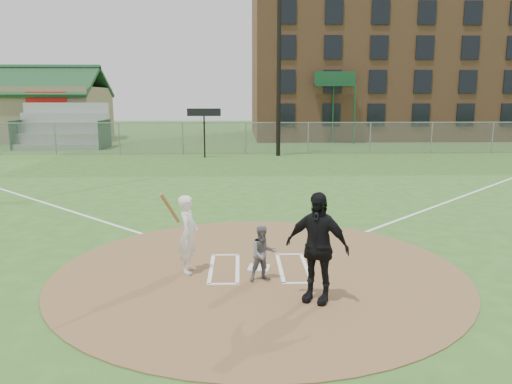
{
  "coord_description": "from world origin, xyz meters",
  "views": [
    {
      "loc": [
        -0.39,
        -9.85,
        3.54
      ],
      "look_at": [
        0.0,
        2.0,
        1.3
      ],
      "focal_mm": 35.0,
      "sensor_mm": 36.0,
      "label": 1
    }
  ],
  "objects_px": {
    "catcher": "(263,253)",
    "umpire": "(317,247)",
    "batter_at_plate": "(188,234)",
    "home_plate": "(259,268)"
  },
  "relations": [
    {
      "from": "catcher",
      "to": "umpire",
      "type": "bearing_deg",
      "value": -66.04
    },
    {
      "from": "umpire",
      "to": "batter_at_plate",
      "type": "bearing_deg",
      "value": 175.47
    },
    {
      "from": "catcher",
      "to": "batter_at_plate",
      "type": "bearing_deg",
      "value": 143.07
    },
    {
      "from": "home_plate",
      "to": "batter_at_plate",
      "type": "bearing_deg",
      "value": -174.43
    },
    {
      "from": "home_plate",
      "to": "batter_at_plate",
      "type": "height_order",
      "value": "batter_at_plate"
    },
    {
      "from": "catcher",
      "to": "home_plate",
      "type": "bearing_deg",
      "value": 77.47
    },
    {
      "from": "home_plate",
      "to": "umpire",
      "type": "bearing_deg",
      "value": -61.06
    },
    {
      "from": "home_plate",
      "to": "catcher",
      "type": "height_order",
      "value": "catcher"
    },
    {
      "from": "home_plate",
      "to": "catcher",
      "type": "distance_m",
      "value": 0.87
    },
    {
      "from": "umpire",
      "to": "batter_at_plate",
      "type": "height_order",
      "value": "umpire"
    }
  ]
}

